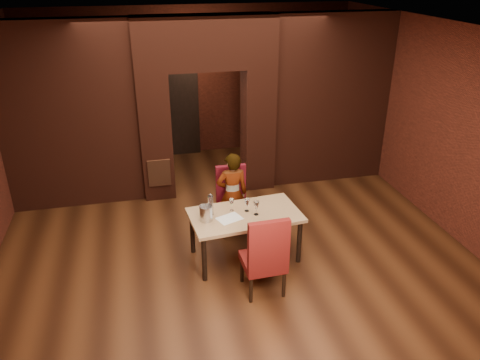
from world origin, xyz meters
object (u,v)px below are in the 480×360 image
object	(u,v)px
dining_table	(245,236)
wine_glass_a	(232,205)
wine_glass_b	(247,205)
chair_far	(234,201)
water_bottle	(211,205)
chair_near	(263,252)
potted_plant	(266,213)
wine_glass_c	(256,208)
person_seated	(232,194)
wine_bucket	(206,213)

from	to	relation	value
dining_table	wine_glass_a	bearing A→B (deg)	135.01
wine_glass_b	wine_glass_a	bearing A→B (deg)	162.03
chair_far	wine_glass_b	bearing A→B (deg)	-86.38
wine_glass_b	dining_table	bearing A→B (deg)	-122.13
wine_glass_b	water_bottle	world-z (taller)	water_bottle
chair_near	potted_plant	distance (m)	1.73
wine_glass_b	wine_glass_c	size ratio (longest dim) A/B	0.93
chair_far	dining_table	bearing A→B (deg)	-89.91
dining_table	person_seated	world-z (taller)	person_seated
wine_bucket	chair_far	bearing A→B (deg)	55.68
chair_far	chair_near	size ratio (longest dim) A/B	0.91
person_seated	potted_plant	distance (m)	0.76
wine_glass_c	potted_plant	xyz separation A→B (m)	(0.41, 0.89, -0.62)
dining_table	chair_near	world-z (taller)	chair_near
chair_far	wine_glass_c	bearing A→B (deg)	-79.70
person_seated	water_bottle	world-z (taller)	person_seated
wine_glass_b	water_bottle	size ratio (longest dim) A/B	0.61
dining_table	water_bottle	bearing A→B (deg)	164.76
chair_far	wine_glass_b	size ratio (longest dim) A/B	5.48
wine_glass_c	wine_bucket	bearing A→B (deg)	-179.90
dining_table	wine_glass_c	size ratio (longest dim) A/B	7.49
dining_table	wine_bucket	xyz separation A→B (m)	(-0.57, -0.06, 0.48)
dining_table	wine_glass_b	size ratio (longest dim) A/B	8.03
wine_glass_a	dining_table	bearing A→B (deg)	-39.92
water_bottle	wine_glass_a	bearing A→B (deg)	9.21
dining_table	chair_far	xyz separation A→B (m)	(0.00, 0.78, 0.17)
wine_glass_b	wine_glass_c	xyz separation A→B (m)	(0.11, -0.13, 0.01)
chair_far	wine_bucket	xyz separation A→B (m)	(-0.57, -0.84, 0.31)
chair_far	wine_glass_a	xyz separation A→B (m)	(-0.17, -0.64, 0.29)
dining_table	wine_glass_c	bearing A→B (deg)	-25.84
chair_near	wine_glass_b	bearing A→B (deg)	-91.17
chair_far	wine_bucket	bearing A→B (deg)	-124.12
dining_table	chair_far	distance (m)	0.80
wine_bucket	person_seated	bearing A→B (deg)	55.61
dining_table	wine_glass_b	distance (m)	0.47
person_seated	wine_glass_b	bearing A→B (deg)	95.33
chair_near	wine_bucket	bearing A→B (deg)	-51.00
person_seated	wine_glass_c	xyz separation A→B (m)	(0.18, -0.79, 0.15)
wine_bucket	water_bottle	bearing A→B (deg)	57.88
dining_table	wine_glass_b	world-z (taller)	wine_glass_b
wine_glass_c	wine_glass_a	bearing A→B (deg)	148.29
wine_bucket	potted_plant	world-z (taller)	wine_bucket
person_seated	wine_bucket	size ratio (longest dim) A/B	6.17
chair_near	potted_plant	bearing A→B (deg)	-109.09
wine_glass_c	water_bottle	distance (m)	0.65
wine_glass_c	potted_plant	world-z (taller)	wine_glass_c
person_seated	wine_glass_a	distance (m)	0.63
dining_table	chair_near	size ratio (longest dim) A/B	1.34
wine_glass_b	potted_plant	xyz separation A→B (m)	(0.51, 0.76, -0.62)
dining_table	wine_glass_a	xyz separation A→B (m)	(-0.16, 0.14, 0.46)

